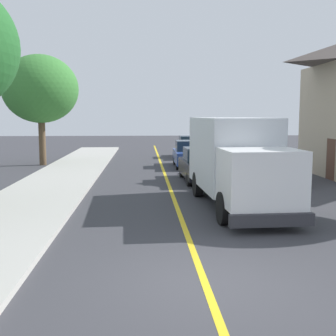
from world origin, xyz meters
The scene contains 9 objects.
ground_plane centered at (0.00, 0.00, 0.00)m, with size 120.00×120.00×0.00m, color #38383D.
centre_line_yellow centered at (0.00, 10.00, 0.00)m, with size 0.16×56.00×0.01m, color gold.
box_truck centered at (2.15, 7.12, 1.77)m, with size 2.73×7.28×3.20m.
parked_car_near centered at (1.68, 13.06, 0.79)m, with size 1.93×4.45×1.67m.
parked_car_mid centered at (1.70, 19.07, 0.79)m, with size 1.84×4.42×1.67m.
parked_car_far centered at (2.45, 25.13, 0.79)m, with size 1.81×4.41×1.67m.
parked_van_across centered at (5.20, 12.60, 0.79)m, with size 1.83×4.41×1.67m.
stop_sign centered at (4.50, 10.84, 1.86)m, with size 0.80×0.10×2.65m.
street_tree_down_block centered at (-7.84, 20.56, 4.95)m, with size 4.89×4.89×7.17m.
Camera 1 is at (-1.20, -8.09, 3.32)m, focal length 45.87 mm.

